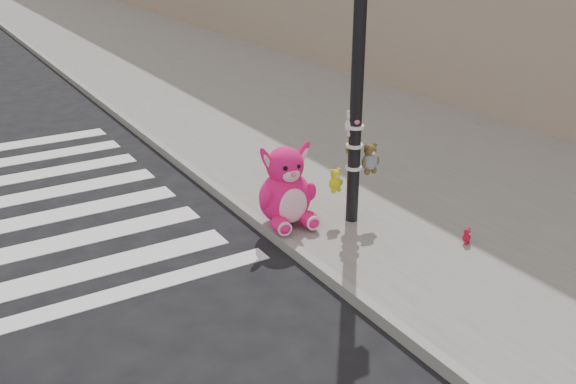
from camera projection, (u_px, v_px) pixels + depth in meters
ground at (241, 364)px, 6.00m from camera, size 120.00×120.00×0.00m
sidewalk_near at (235, 83)px, 16.25m from camera, size 7.00×80.00×0.14m
curb_edge at (100, 101)px, 14.60m from camera, size 0.12×80.00×0.15m
signal_pole at (357, 100)px, 8.00m from camera, size 0.67×0.50×4.00m
pink_bunny at (286, 191)px, 8.33m from camera, size 0.79×0.88×1.12m
red_teddy at (467, 236)px, 7.92m from camera, size 0.16×0.13×0.21m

